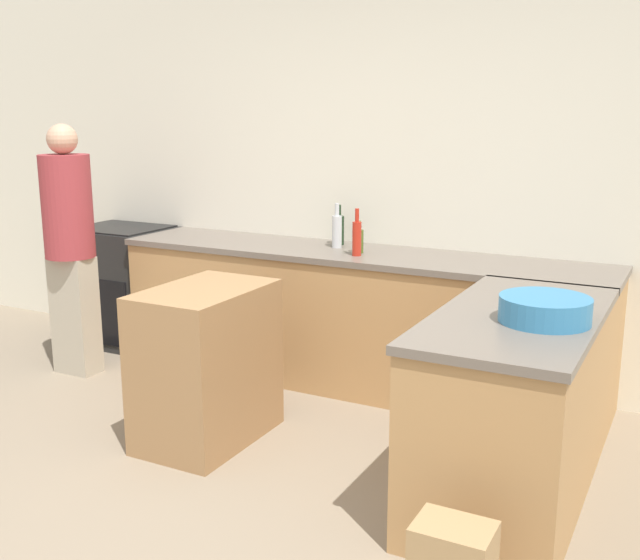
% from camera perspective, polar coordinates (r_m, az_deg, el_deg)
% --- Properties ---
extents(ground_plane, '(14.00, 14.00, 0.00)m').
position_cam_1_polar(ground_plane, '(3.49, -12.90, -18.35)').
color(ground_plane, gray).
extents(wall_back, '(8.00, 0.06, 2.70)m').
position_cam_1_polar(wall_back, '(5.10, 4.46, 7.84)').
color(wall_back, silver).
rests_on(wall_back, ground_plane).
extents(counter_back, '(3.28, 0.68, 0.90)m').
position_cam_1_polar(counter_back, '(4.94, 2.64, -2.91)').
color(counter_back, tan).
rests_on(counter_back, ground_plane).
extents(counter_peninsula, '(0.69, 1.44, 0.90)m').
position_cam_1_polar(counter_peninsula, '(3.61, 14.54, -9.32)').
color(counter_peninsula, tan).
rests_on(counter_peninsula, ground_plane).
extents(range_oven, '(0.73, 0.62, 0.91)m').
position_cam_1_polar(range_oven, '(6.05, -14.78, -0.36)').
color(range_oven, black).
rests_on(range_oven, ground_plane).
extents(island_table, '(0.51, 0.78, 0.86)m').
position_cam_1_polar(island_table, '(4.16, -8.64, -6.39)').
color(island_table, '#997047').
rests_on(island_table, ground_plane).
extents(mixing_bowl, '(0.39, 0.39, 0.11)m').
position_cam_1_polar(mixing_bowl, '(3.34, 16.76, -2.17)').
color(mixing_bowl, teal).
rests_on(mixing_bowl, counter_peninsula).
extents(wine_bottle_dark, '(0.08, 0.08, 0.27)m').
position_cam_1_polar(wine_bottle_dark, '(5.05, 1.41, 3.91)').
color(wine_bottle_dark, black).
rests_on(wine_bottle_dark, counter_back).
extents(olive_oil_bottle, '(0.06, 0.06, 0.21)m').
position_cam_1_polar(olive_oil_bottle, '(4.76, 2.95, 3.05)').
color(olive_oil_bottle, '#475B1E').
rests_on(olive_oil_bottle, counter_back).
extents(vinegar_bottle_clear, '(0.06, 0.06, 0.29)m').
position_cam_1_polar(vinegar_bottle_clear, '(4.94, 1.30, 3.82)').
color(vinegar_bottle_clear, silver).
rests_on(vinegar_bottle_clear, counter_back).
extents(hot_sauce_bottle, '(0.06, 0.06, 0.30)m').
position_cam_1_polar(hot_sauce_bottle, '(4.67, 2.82, 3.29)').
color(hot_sauce_bottle, red).
rests_on(hot_sauce_bottle, counter_back).
extents(person_by_range, '(0.33, 0.33, 1.70)m').
position_cam_1_polar(person_by_range, '(5.33, -18.53, 2.83)').
color(person_by_range, '#ADA38E').
rests_on(person_by_range, ground_plane).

